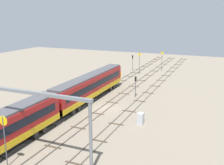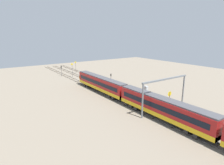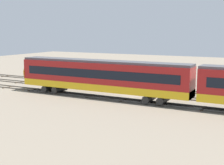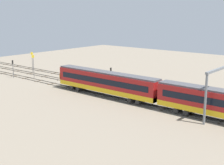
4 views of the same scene
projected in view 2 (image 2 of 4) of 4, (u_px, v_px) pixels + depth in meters
ground_plane at (118, 92)px, 59.89m from camera, size 141.40×141.40×0.00m
track_near_foreground at (129, 90)px, 62.36m from camera, size 125.40×2.40×0.16m
track_second_near at (118, 92)px, 59.88m from camera, size 125.40×2.40×0.16m
track_with_train at (106, 94)px, 57.39m from camera, size 125.40×2.40×0.16m
train at (160, 107)px, 40.10m from camera, size 75.20×3.24×4.80m
overhead_gantry at (165, 87)px, 43.65m from camera, size 0.40×14.63×7.93m
speed_sign_near_foreground at (169, 100)px, 40.98m from camera, size 0.14×1.06×5.81m
speed_sign_mid_trackside at (76, 66)px, 88.78m from camera, size 0.14×0.81×5.63m
speed_sign_far_trackside at (72, 68)px, 80.55m from camera, size 0.14×0.84×5.94m
signal_light_trackside_approach at (61, 70)px, 82.16m from camera, size 0.31×0.32×4.52m
signal_light_trackside_departure at (111, 78)px, 67.36m from camera, size 0.31×0.32×4.21m
relay_cabinet at (146, 89)px, 60.51m from camera, size 1.13×0.84×1.72m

